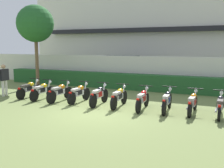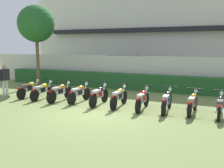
{
  "view_description": "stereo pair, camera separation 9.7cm",
  "coord_description": "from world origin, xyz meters",
  "px_view_note": "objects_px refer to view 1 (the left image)",
  "views": [
    {
      "loc": [
        4.47,
        -8.65,
        2.64
      ],
      "look_at": [
        0.0,
        1.72,
        0.93
      ],
      "focal_mm": 40.72,
      "sensor_mm": 36.0,
      "label": 1
    },
    {
      "loc": [
        4.56,
        -8.61,
        2.64
      ],
      "look_at": [
        0.0,
        1.72,
        0.93
      ],
      "focal_mm": 40.72,
      "sensor_mm": 36.0,
      "label": 2
    }
  ],
  "objects_px": {
    "tree_near_inspector": "(35,24)",
    "motorcycle_in_row_7": "(167,100)",
    "motorcycle_in_row_8": "(193,103)",
    "motorcycle_in_row_9": "(220,105)",
    "motorcycle_in_row_6": "(143,99)",
    "motorcycle_in_row_1": "(42,91)",
    "motorcycle_in_row_2": "(60,92)",
    "motorcycle_in_row_3": "(79,93)",
    "motorcycle_in_row_0": "(29,89)",
    "parked_car": "(121,68)",
    "motorcycle_in_row_5": "(119,97)",
    "motorcycle_in_row_4": "(99,95)",
    "inspector_person": "(4,77)"
  },
  "relations": [
    {
      "from": "tree_near_inspector",
      "to": "motorcycle_in_row_7",
      "type": "bearing_deg",
      "value": -18.96
    },
    {
      "from": "tree_near_inspector",
      "to": "motorcycle_in_row_8",
      "type": "xyz_separation_m",
      "value": [
        10.03,
        -3.02,
        -3.55
      ]
    },
    {
      "from": "motorcycle_in_row_9",
      "to": "tree_near_inspector",
      "type": "bearing_deg",
      "value": 76.18
    },
    {
      "from": "motorcycle_in_row_6",
      "to": "motorcycle_in_row_1",
      "type": "bearing_deg",
      "value": 88.32
    },
    {
      "from": "motorcycle_in_row_2",
      "to": "motorcycle_in_row_3",
      "type": "distance_m",
      "value": 0.98
    },
    {
      "from": "tree_near_inspector",
      "to": "motorcycle_in_row_0",
      "type": "height_order",
      "value": "tree_near_inspector"
    },
    {
      "from": "parked_car",
      "to": "motorcycle_in_row_3",
      "type": "distance_m",
      "value": 7.94
    },
    {
      "from": "motorcycle_in_row_1",
      "to": "motorcycle_in_row_2",
      "type": "relative_size",
      "value": 0.97
    },
    {
      "from": "motorcycle_in_row_5",
      "to": "motorcycle_in_row_6",
      "type": "xyz_separation_m",
      "value": [
        1.07,
        -0.04,
        -0.0
      ]
    },
    {
      "from": "tree_near_inspector",
      "to": "motorcycle_in_row_0",
      "type": "xyz_separation_m",
      "value": [
        1.96,
        -3.06,
        -3.55
      ]
    },
    {
      "from": "motorcycle_in_row_6",
      "to": "motorcycle_in_row_5",
      "type": "bearing_deg",
      "value": 86.57
    },
    {
      "from": "motorcycle_in_row_0",
      "to": "motorcycle_in_row_5",
      "type": "height_order",
      "value": "motorcycle_in_row_5"
    },
    {
      "from": "motorcycle_in_row_0",
      "to": "motorcycle_in_row_4",
      "type": "height_order",
      "value": "motorcycle_in_row_4"
    },
    {
      "from": "parked_car",
      "to": "motorcycle_in_row_9",
      "type": "relative_size",
      "value": 2.45
    },
    {
      "from": "inspector_person",
      "to": "motorcycle_in_row_1",
      "type": "bearing_deg",
      "value": 3.2
    },
    {
      "from": "motorcycle_in_row_1",
      "to": "motorcycle_in_row_5",
      "type": "height_order",
      "value": "motorcycle_in_row_5"
    },
    {
      "from": "parked_car",
      "to": "tree_near_inspector",
      "type": "bearing_deg",
      "value": -126.32
    },
    {
      "from": "tree_near_inspector",
      "to": "motorcycle_in_row_8",
      "type": "relative_size",
      "value": 2.79
    },
    {
      "from": "motorcycle_in_row_1",
      "to": "motorcycle_in_row_2",
      "type": "bearing_deg",
      "value": -92.45
    },
    {
      "from": "motorcycle_in_row_1",
      "to": "motorcycle_in_row_6",
      "type": "bearing_deg",
      "value": -91.06
    },
    {
      "from": "motorcycle_in_row_1",
      "to": "inspector_person",
      "type": "xyz_separation_m",
      "value": [
        -2.33,
        -0.13,
        0.56
      ]
    },
    {
      "from": "motorcycle_in_row_5",
      "to": "tree_near_inspector",
      "type": "bearing_deg",
      "value": 64.5
    },
    {
      "from": "tree_near_inspector",
      "to": "motorcycle_in_row_6",
      "type": "bearing_deg",
      "value": -21.64
    },
    {
      "from": "motorcycle_in_row_8",
      "to": "motorcycle_in_row_9",
      "type": "distance_m",
      "value": 0.99
    },
    {
      "from": "motorcycle_in_row_1",
      "to": "motorcycle_in_row_2",
      "type": "xyz_separation_m",
      "value": [
        1.07,
        -0.03,
        0.01
      ]
    },
    {
      "from": "motorcycle_in_row_1",
      "to": "motorcycle_in_row_5",
      "type": "relative_size",
      "value": 0.97
    },
    {
      "from": "parked_car",
      "to": "motorcycle_in_row_5",
      "type": "bearing_deg",
      "value": -66.0
    },
    {
      "from": "motorcycle_in_row_6",
      "to": "parked_car",
      "type": "bearing_deg",
      "value": 25.68
    },
    {
      "from": "inspector_person",
      "to": "motorcycle_in_row_5",
      "type": "bearing_deg",
      "value": 1.35
    },
    {
      "from": "motorcycle_in_row_9",
      "to": "motorcycle_in_row_6",
      "type": "bearing_deg",
      "value": 94.1
    },
    {
      "from": "tree_near_inspector",
      "to": "inspector_person",
      "type": "relative_size",
      "value": 3.09
    },
    {
      "from": "motorcycle_in_row_6",
      "to": "motorcycle_in_row_9",
      "type": "xyz_separation_m",
      "value": [
        2.97,
        0.12,
        -0.01
      ]
    },
    {
      "from": "motorcycle_in_row_7",
      "to": "motorcycle_in_row_9",
      "type": "xyz_separation_m",
      "value": [
        1.97,
        0.03,
        -0.01
      ]
    },
    {
      "from": "motorcycle_in_row_2",
      "to": "motorcycle_in_row_9",
      "type": "relative_size",
      "value": 1.01
    },
    {
      "from": "parked_car",
      "to": "motorcycle_in_row_3",
      "type": "xyz_separation_m",
      "value": [
        0.99,
        -7.87,
        -0.49
      ]
    },
    {
      "from": "motorcycle_in_row_7",
      "to": "motorcycle_in_row_3",
      "type": "bearing_deg",
      "value": 87.51
    },
    {
      "from": "motorcycle_in_row_3",
      "to": "motorcycle_in_row_6",
      "type": "xyz_separation_m",
      "value": [
        3.12,
        -0.13,
        0.0
      ]
    },
    {
      "from": "tree_near_inspector",
      "to": "motorcycle_in_row_5",
      "type": "xyz_separation_m",
      "value": [
        6.99,
        -3.16,
        -3.54
      ]
    },
    {
      "from": "motorcycle_in_row_4",
      "to": "motorcycle_in_row_5",
      "type": "distance_m",
      "value": 0.96
    },
    {
      "from": "motorcycle_in_row_5",
      "to": "inspector_person",
      "type": "distance_m",
      "value": 6.46
    },
    {
      "from": "motorcycle_in_row_9",
      "to": "inspector_person",
      "type": "relative_size",
      "value": 1.12
    },
    {
      "from": "tree_near_inspector",
      "to": "motorcycle_in_row_2",
      "type": "xyz_separation_m",
      "value": [
        3.96,
        -3.21,
        -3.54
      ]
    },
    {
      "from": "parked_car",
      "to": "motorcycle_in_row_3",
      "type": "height_order",
      "value": "parked_car"
    },
    {
      "from": "motorcycle_in_row_0",
      "to": "motorcycle_in_row_3",
      "type": "height_order",
      "value": "motorcycle_in_row_3"
    },
    {
      "from": "motorcycle_in_row_0",
      "to": "motorcycle_in_row_4",
      "type": "relative_size",
      "value": 0.97
    },
    {
      "from": "tree_near_inspector",
      "to": "motorcycle_in_row_9",
      "type": "height_order",
      "value": "tree_near_inspector"
    },
    {
      "from": "motorcycle_in_row_0",
      "to": "inspector_person",
      "type": "xyz_separation_m",
      "value": [
        -1.41,
        -0.25,
        0.56
      ]
    },
    {
      "from": "motorcycle_in_row_4",
      "to": "motorcycle_in_row_7",
      "type": "relative_size",
      "value": 0.95
    },
    {
      "from": "parked_car",
      "to": "motorcycle_in_row_4",
      "type": "height_order",
      "value": "parked_car"
    },
    {
      "from": "motorcycle_in_row_6",
      "to": "motorcycle_in_row_4",
      "type": "bearing_deg",
      "value": 88.16
    }
  ]
}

